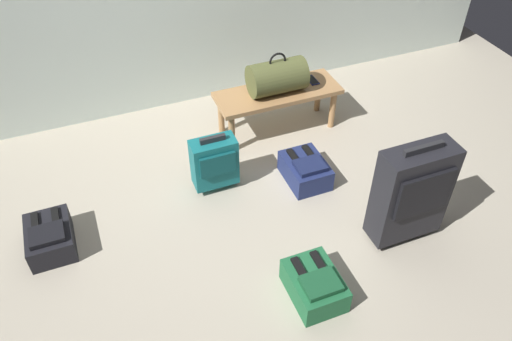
% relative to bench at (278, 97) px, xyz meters
% --- Properties ---
extents(ground_plane, '(6.60, 6.60, 0.00)m').
position_rel_bench_xyz_m(ground_plane, '(-0.59, -0.86, -0.32)').
color(ground_plane, '#B2A893').
extents(bench, '(1.00, 0.36, 0.38)m').
position_rel_bench_xyz_m(bench, '(0.00, 0.00, 0.00)').
color(bench, '#A87A4C').
rests_on(bench, ground).
extents(duffel_bag_olive, '(0.44, 0.26, 0.34)m').
position_rel_bench_xyz_m(duffel_bag_olive, '(-0.01, 0.00, 0.19)').
color(duffel_bag_olive, '#51562D').
rests_on(duffel_bag_olive, bench).
extents(cell_phone, '(0.07, 0.14, 0.01)m').
position_rel_bench_xyz_m(cell_phone, '(0.32, 0.04, 0.06)').
color(cell_phone, '#191E4C').
rests_on(cell_phone, bench).
extents(suitcase_upright_charcoal, '(0.47, 0.22, 0.76)m').
position_rel_bench_xyz_m(suitcase_upright_charcoal, '(0.30, -1.37, 0.07)').
color(suitcase_upright_charcoal, black).
rests_on(suitcase_upright_charcoal, ground).
extents(suitcase_small_teal, '(0.32, 0.19, 0.46)m').
position_rel_bench_xyz_m(suitcase_small_teal, '(-0.69, -0.48, -0.08)').
color(suitcase_small_teal, '#14666B').
rests_on(suitcase_small_teal, ground).
extents(backpack_green, '(0.28, 0.38, 0.21)m').
position_rel_bench_xyz_m(backpack_green, '(-0.44, -1.58, -0.22)').
color(backpack_green, '#1E6038').
rests_on(backpack_green, ground).
extents(backpack_navy, '(0.28, 0.38, 0.21)m').
position_rel_bench_xyz_m(backpack_navy, '(-0.05, -0.65, -0.22)').
color(backpack_navy, navy).
rests_on(backpack_navy, ground).
extents(backpack_dark, '(0.28, 0.38, 0.21)m').
position_rel_bench_xyz_m(backpack_dark, '(-1.86, -0.63, -0.22)').
color(backpack_dark, black).
rests_on(backpack_dark, ground).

